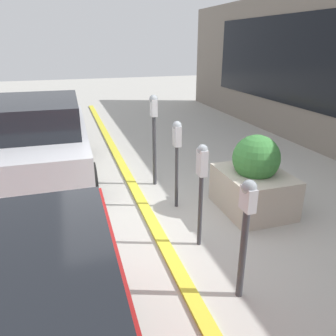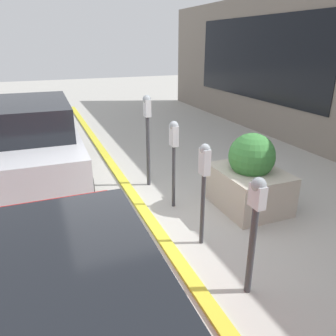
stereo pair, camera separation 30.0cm
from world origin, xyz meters
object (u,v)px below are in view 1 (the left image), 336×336
object	(u,v)px
parking_meter_middle	(177,145)
parked_car_middle	(35,138)
parking_meter_second	(202,175)
parking_meter_fourth	(154,125)
parking_meter_nearest	(246,220)
planter_box	(254,180)

from	to	relation	value
parking_meter_middle	parked_car_middle	bearing A→B (deg)	47.59
parking_meter_second	parking_meter_middle	distance (m)	1.06
parking_meter_fourth	parking_meter_second	bearing A→B (deg)	-179.08
parking_meter_middle	parking_meter_nearest	bearing A→B (deg)	179.43
parking_meter_middle	planter_box	size ratio (longest dim) A/B	1.16
parking_meter_nearest	parked_car_middle	xyz separation A→B (m)	(3.91, 2.05, -0.11)
parking_meter_middle	parked_car_middle	distance (m)	2.81
parking_meter_nearest	parking_meter_second	world-z (taller)	parking_meter_second
parking_meter_nearest	parked_car_middle	distance (m)	4.41
parking_meter_second	parking_meter_fourth	xyz separation A→B (m)	(1.98, 0.03, 0.14)
parking_meter_second	parked_car_middle	world-z (taller)	parked_car_middle
parking_meter_nearest	planter_box	bearing A→B (deg)	-34.58
parking_meter_second	parking_meter_fourth	bearing A→B (deg)	0.92
parking_meter_middle	parked_car_middle	world-z (taller)	parked_car_middle
parking_meter_nearest	parking_meter_fourth	size ratio (longest dim) A/B	0.80
parking_meter_nearest	parking_meter_second	xyz separation A→B (m)	(0.96, 0.04, 0.08)
parking_meter_middle	planter_box	world-z (taller)	parking_meter_middle
parking_meter_nearest	parking_meter_middle	xyz separation A→B (m)	(2.02, -0.02, 0.12)
parking_meter_middle	parked_car_middle	size ratio (longest dim) A/B	0.34
planter_box	parked_car_middle	size ratio (longest dim) A/B	0.29
parked_car_middle	parking_meter_nearest	bearing A→B (deg)	-151.10
parking_meter_fourth	parked_car_middle	world-z (taller)	parking_meter_fourth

